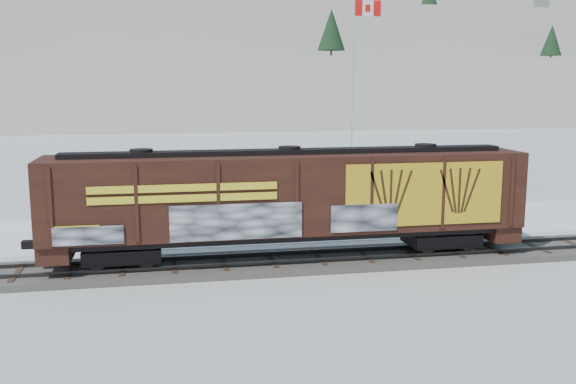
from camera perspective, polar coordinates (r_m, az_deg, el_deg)
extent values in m
plane|color=white|center=(27.85, 6.73, -6.12)|extent=(500.00, 500.00, 0.00)
cube|color=#59544C|center=(27.82, 6.73, -5.84)|extent=(50.00, 3.40, 0.28)
cube|color=#33302D|center=(27.10, 7.20, -5.79)|extent=(50.00, 0.10, 0.15)
cube|color=#33302D|center=(28.42, 6.30, -5.05)|extent=(50.00, 0.10, 0.15)
cube|color=white|center=(34.86, 3.01, -2.85)|extent=(40.00, 8.00, 0.03)
cube|color=white|center=(120.83, -7.06, 8.76)|extent=(360.00, 40.00, 12.00)
cube|color=white|center=(150.83, -7.90, 11.16)|extent=(360.00, 40.00, 24.00)
cube|color=white|center=(185.99, -8.54, 12.52)|extent=(360.00, 50.00, 35.00)
cone|color=black|center=(119.83, 3.88, 14.22)|extent=(5.04, 5.04, 7.38)
cone|color=black|center=(144.81, 22.39, 12.38)|extent=(4.20, 4.20, 6.15)
cube|color=black|center=(26.44, -14.47, -5.24)|extent=(3.00, 2.00, 0.90)
cube|color=black|center=(28.87, 13.43, -3.95)|extent=(3.00, 2.00, 0.90)
cylinder|color=black|center=(25.77, -16.69, -5.72)|extent=(0.90, 0.12, 0.90)
cube|color=black|center=(26.72, 0.12, -3.61)|extent=(19.64, 2.40, 0.25)
cube|color=#36180E|center=(26.39, 0.12, -0.01)|extent=(19.64, 3.00, 3.16)
cube|color=black|center=(26.16, 0.12, 3.62)|extent=(18.07, 0.90, 0.20)
cube|color=gold|center=(26.47, 12.11, -0.19)|extent=(6.68, 0.03, 2.56)
cube|color=yellow|center=(24.35, -9.21, -0.10)|extent=(7.07, 0.02, 0.70)
cube|color=silver|center=(24.69, -4.57, -2.66)|extent=(5.11, 0.03, 1.40)
cylinder|color=silver|center=(43.28, 5.57, -0.33)|extent=(0.90, 0.90, 0.20)
cylinder|color=silver|center=(42.66, 5.71, 8.19)|extent=(0.14, 0.14, 13.03)
cube|color=red|center=(43.02, 6.31, 15.95)|extent=(0.50, 0.07, 1.00)
cube|color=white|center=(43.20, 7.10, 15.91)|extent=(0.70, 0.09, 1.00)
cube|color=red|center=(43.40, 7.95, 15.86)|extent=(0.50, 0.07, 1.00)
imported|color=#B6B8BE|center=(33.67, -4.31, -2.07)|extent=(4.35, 2.62, 1.39)
imported|color=silver|center=(34.62, 2.47, -1.65)|extent=(4.78, 3.27, 1.49)
imported|color=black|center=(37.68, 14.38, -0.98)|extent=(5.64, 3.26, 1.54)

